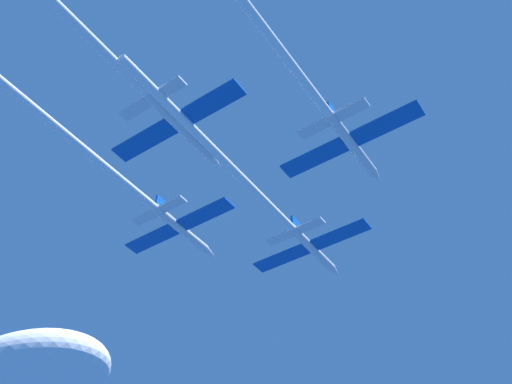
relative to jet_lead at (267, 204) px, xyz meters
name	(u,v)px	position (x,y,z in m)	size (l,w,h in m)	color
jet_lead	(267,204)	(0.00, 0.00, 0.00)	(20.31, 52.49, 3.36)	silver
jet_left_wing	(133,189)	(-15.64, -12.18, 1.74)	(20.31, 47.66, 3.36)	silver
jet_right_wing	(312,92)	(15.45, -13.23, 0.72)	(20.31, 46.26, 3.36)	silver
jet_slot	(124,72)	(-1.24, -28.66, 0.35)	(20.31, 45.54, 3.36)	silver
cloud_wispy	(21,381)	(-68.76, 12.70, -4.11)	(44.84, 24.66, 15.69)	white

